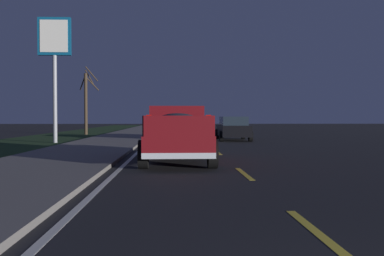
{
  "coord_description": "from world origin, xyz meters",
  "views": [
    {
      "loc": [
        -1.2,
        1.82,
        1.48
      ],
      "look_at": [
        12.08,
        1.28,
        1.15
      ],
      "focal_mm": 39.34,
      "sensor_mm": 36.0,
      "label": 1
    }
  ],
  "objects": [
    {
      "name": "bare_tree_far",
      "position": [
        35.76,
        9.52,
        2.95
      ],
      "size": [
        1.21,
        1.74,
        5.93
      ],
      "color": "#423323",
      "rests_on": "ground"
    },
    {
      "name": "sidewalk_shoulder",
      "position": [
        27.0,
        5.7,
        0.06
      ],
      "size": [
        108.0,
        4.0,
        0.12
      ],
      "primitive_type": "cube",
      "color": "slate",
      "rests_on": "ground"
    },
    {
      "name": "grass_verge",
      "position": [
        27.0,
        10.7,
        0.0
      ],
      "size": [
        108.0,
        6.0,
        0.01
      ],
      "primitive_type": "cube",
      "color": "#1E3819",
      "rests_on": "ground"
    },
    {
      "name": "ground",
      "position": [
        27.0,
        0.0,
        0.0
      ],
      "size": [
        144.0,
        144.0,
        0.0
      ],
      "primitive_type": "plane",
      "color": "black"
    },
    {
      "name": "gas_price_sign",
      "position": [
        23.72,
        8.83,
        5.52
      ],
      "size": [
        0.27,
        1.9,
        7.32
      ],
      "color": "#99999E",
      "rests_on": "ground"
    },
    {
      "name": "pickup_truck",
      "position": [
        12.77,
        1.75,
        0.98
      ],
      "size": [
        5.45,
        2.33,
        1.87
      ],
      "color": "maroon",
      "rests_on": "ground"
    },
    {
      "name": "lane_markings",
      "position": [
        28.81,
        2.55,
        0.0
      ],
      "size": [
        108.0,
        3.54,
        0.01
      ],
      "color": "yellow",
      "rests_on": "ground"
    },
    {
      "name": "sedan_white",
      "position": [
        26.98,
        1.82,
        0.78
      ],
      "size": [
        4.44,
        2.09,
        1.54
      ],
      "color": "silver",
      "rests_on": "ground"
    },
    {
      "name": "sedan_black",
      "position": [
        25.95,
        -1.96,
        0.78
      ],
      "size": [
        4.42,
        2.05,
        1.54
      ],
      "color": "black",
      "rests_on": "ground"
    }
  ]
}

